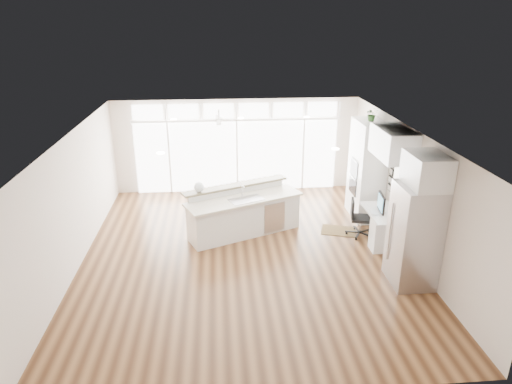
{
  "coord_description": "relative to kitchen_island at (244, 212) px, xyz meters",
  "views": [
    {
      "loc": [
        -0.54,
        -8.8,
        4.91
      ],
      "look_at": [
        0.27,
        0.6,
        1.22
      ],
      "focal_mm": 32.0,
      "sensor_mm": 36.0,
      "label": 1
    }
  ],
  "objects": [
    {
      "name": "kitchen_island",
      "position": [
        0.0,
        0.0,
        0.0
      ],
      "size": [
        2.97,
        2.07,
        1.1
      ],
      "primitive_type": "cube",
      "rotation": [
        0.0,
        0.0,
        0.41
      ],
      "color": "white",
      "rests_on": "floor"
    },
    {
      "name": "potted_plant",
      "position": [
        3.14,
        0.78,
        2.08
      ],
      "size": [
        0.34,
        0.37,
        0.26
      ],
      "primitive_type": "imported",
      "rotation": [
        0.0,
        0.0,
        0.13
      ],
      "color": "#305B27",
      "rests_on": "oven_cabinet"
    },
    {
      "name": "wall_back",
      "position": [
        -0.03,
        2.98,
        0.8
      ],
      "size": [
        7.0,
        0.04,
        2.7
      ],
      "primitive_type": "cube",
      "color": "beige",
      "rests_on": "floor"
    },
    {
      "name": "oven_cabinet",
      "position": [
        3.14,
        0.78,
        0.7
      ],
      "size": [
        0.64,
        1.2,
        2.5
      ],
      "primitive_type": "cube",
      "color": "white",
      "rests_on": "floor"
    },
    {
      "name": "ceiling_fan",
      "position": [
        -0.53,
        1.78,
        1.93
      ],
      "size": [
        1.16,
        1.16,
        0.32
      ],
      "primitive_type": "cube",
      "color": "white",
      "rests_on": "ceiling"
    },
    {
      "name": "keyboard",
      "position": [
        2.85,
        -0.72,
        0.22
      ],
      "size": [
        0.15,
        0.34,
        0.02
      ],
      "primitive_type": "cube",
      "rotation": [
        0.0,
        0.0,
        -0.08
      ],
      "color": "silver",
      "rests_on": "desk_nook"
    },
    {
      "name": "ceiling",
      "position": [
        -0.03,
        -1.02,
        2.15
      ],
      "size": [
        7.0,
        8.0,
        0.02
      ],
      "primitive_type": "cube",
      "color": "silver",
      "rests_on": "wall_back"
    },
    {
      "name": "rug",
      "position": [
        2.28,
        -0.07,
        -0.55
      ],
      "size": [
        0.94,
        0.79,
        0.01
      ],
      "primitive_type": "cube",
      "rotation": [
        0.0,
        0.0,
        -0.3
      ],
      "color": "#332210",
      "rests_on": "floor"
    },
    {
      "name": "recessed_lights",
      "position": [
        -0.03,
        -0.82,
        2.13
      ],
      "size": [
        3.4,
        3.0,
        0.02
      ],
      "primitive_type": "cube",
      "color": "silver",
      "rests_on": "ceiling"
    },
    {
      "name": "framed_photos",
      "position": [
        3.43,
        -0.1,
        0.85
      ],
      "size": [
        0.06,
        0.22,
        0.8
      ],
      "primitive_type": "cube",
      "color": "black",
      "rests_on": "wall_right"
    },
    {
      "name": "fishbowl",
      "position": [
        -1.03,
        -0.01,
        0.67
      ],
      "size": [
        0.33,
        0.33,
        0.24
      ],
      "primitive_type": "sphere",
      "rotation": [
        0.0,
        0.0,
        0.55
      ],
      "color": "white",
      "rests_on": "kitchen_island"
    },
    {
      "name": "monitor",
      "position": [
        3.02,
        -0.72,
        0.43
      ],
      "size": [
        0.15,
        0.54,
        0.45
      ],
      "primitive_type": "cube",
      "rotation": [
        0.0,
        0.0,
        -0.12
      ],
      "color": "black",
      "rests_on": "desk_nook"
    },
    {
      "name": "wall_left",
      "position": [
        -3.53,
        -1.02,
        0.8
      ],
      "size": [
        0.04,
        8.0,
        2.7
      ],
      "primitive_type": "cube",
      "color": "beige",
      "rests_on": "floor"
    },
    {
      "name": "wall_front",
      "position": [
        -0.03,
        -5.02,
        0.8
      ],
      "size": [
        7.0,
        0.04,
        2.7
      ],
      "primitive_type": "cube",
      "color": "beige",
      "rests_on": "floor"
    },
    {
      "name": "upper_cabinets",
      "position": [
        3.14,
        -0.72,
        1.8
      ],
      "size": [
        0.64,
        1.3,
        0.64
      ],
      "primitive_type": "cube",
      "color": "white",
      "rests_on": "wall_right"
    },
    {
      "name": "desk_window",
      "position": [
        3.43,
        -0.72,
        1.0
      ],
      "size": [
        0.04,
        0.85,
        0.85
      ],
      "primitive_type": "cube",
      "color": "white",
      "rests_on": "wall_right"
    },
    {
      "name": "transom_row",
      "position": [
        -0.03,
        2.92,
        1.83
      ],
      "size": [
        5.9,
        0.06,
        0.4
      ],
      "primitive_type": "cube",
      "color": "white",
      "rests_on": "wall_back"
    },
    {
      "name": "refrigerator",
      "position": [
        3.08,
        -2.37,
        0.45
      ],
      "size": [
        0.76,
        0.9,
        2.0
      ],
      "primitive_type": "cube",
      "color": "#B8B8BD",
      "rests_on": "floor"
    },
    {
      "name": "floor",
      "position": [
        -0.03,
        -1.02,
        -0.56
      ],
      "size": [
        7.0,
        8.0,
        0.02
      ],
      "primitive_type": "cube",
      "color": "#432714",
      "rests_on": "ground"
    },
    {
      "name": "office_chair",
      "position": [
        2.72,
        -0.33,
        -0.11
      ],
      "size": [
        0.54,
        0.52,
        0.89
      ],
      "primitive_type": "cube",
      "rotation": [
        0.0,
        0.0,
        -0.22
      ],
      "color": "black",
      "rests_on": "floor"
    },
    {
      "name": "desk_nook",
      "position": [
        3.1,
        -0.72,
        -0.17
      ],
      "size": [
        0.72,
        1.3,
        0.76
      ],
      "primitive_type": "cube",
      "color": "white",
      "rests_on": "floor"
    },
    {
      "name": "wall_right",
      "position": [
        3.47,
        -1.02,
        0.8
      ],
      "size": [
        0.04,
        8.0,
        2.7
      ],
      "primitive_type": "cube",
      "color": "beige",
      "rests_on": "floor"
    },
    {
      "name": "fridge_cabinet",
      "position": [
        3.14,
        -2.37,
        1.75
      ],
      "size": [
        0.64,
        0.9,
        0.6
      ],
      "primitive_type": "cube",
      "color": "white",
      "rests_on": "wall_right"
    },
    {
      "name": "glass_wall",
      "position": [
        -0.03,
        2.92,
        0.5
      ],
      "size": [
        5.8,
        0.06,
        2.08
      ],
      "primitive_type": "cube",
      "color": "white",
      "rests_on": "wall_back"
    }
  ]
}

